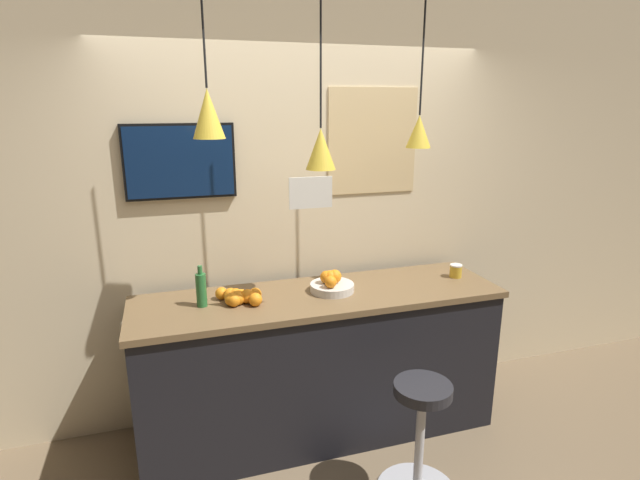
{
  "coord_description": "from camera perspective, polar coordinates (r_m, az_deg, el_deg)",
  "views": [
    {
      "loc": [
        -0.87,
        -2.15,
        2.14
      ],
      "look_at": [
        0.0,
        0.63,
        1.34
      ],
      "focal_mm": 28.0,
      "sensor_mm": 36.0,
      "label": 1
    }
  ],
  "objects": [
    {
      "name": "hanging_menu_board",
      "position": [
        2.69,
        -1.06,
        5.43
      ],
      "size": [
        0.24,
        0.01,
        0.17
      ],
      "color": "white"
    },
    {
      "name": "juice_bottle",
      "position": [
        3.0,
        -13.42,
        -5.49
      ],
      "size": [
        0.06,
        0.06,
        0.25
      ],
      "color": "#286B33",
      "rests_on": "service_counter"
    },
    {
      "name": "back_wall",
      "position": [
        3.4,
        -2.18,
        3.73
      ],
      "size": [
        8.0,
        0.06,
        2.9
      ],
      "color": "beige",
      "rests_on": "ground_plane"
    },
    {
      "name": "pendant_lamp_middle",
      "position": [
        2.92,
        0.08,
        10.51
      ],
      "size": [
        0.17,
        0.17,
        1.04
      ],
      "color": "black"
    },
    {
      "name": "service_counter",
      "position": [
        3.35,
        -0.0,
        -13.99
      ],
      "size": [
        2.31,
        0.65,
        0.99
      ],
      "color": "black",
      "rests_on": "ground_plane"
    },
    {
      "name": "pendant_lamp_left",
      "position": [
        2.78,
        -12.67,
        13.98
      ],
      "size": [
        0.17,
        0.17,
        0.85
      ],
      "color": "black"
    },
    {
      "name": "bar_stool",
      "position": [
        2.97,
        11.39,
        -20.77
      ],
      "size": [
        0.46,
        0.46,
        0.7
      ],
      "color": "#B7B7BC",
      "rests_on": "ground_plane"
    },
    {
      "name": "pendant_lamp_right",
      "position": [
        3.15,
        11.24,
        12.22
      ],
      "size": [
        0.15,
        0.15,
        0.93
      ],
      "color": "black"
    },
    {
      "name": "mounted_tv",
      "position": [
        3.19,
        -15.7,
        8.62
      ],
      "size": [
        0.66,
        0.04,
        0.46
      ],
      "color": "black"
    },
    {
      "name": "spread_jar",
      "position": [
        3.54,
        15.26,
        -3.41
      ],
      "size": [
        0.08,
        0.08,
        0.09
      ],
      "color": "gold",
      "rests_on": "service_counter"
    },
    {
      "name": "fruit_bowl",
      "position": [
        3.16,
        1.33,
        -5.03
      ],
      "size": [
        0.28,
        0.28,
        0.14
      ],
      "color": "beige",
      "rests_on": "service_counter"
    },
    {
      "name": "orange_pile",
      "position": [
        3.03,
        -9.21,
        -6.38
      ],
      "size": [
        0.27,
        0.24,
        0.09
      ],
      "color": "orange",
      "rests_on": "service_counter"
    },
    {
      "name": "wall_poster",
      "position": [
        3.47,
        6.06,
        11.15
      ],
      "size": [
        0.64,
        0.01,
        0.71
      ],
      "color": "#DBBC84"
    }
  ]
}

